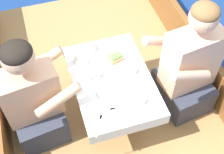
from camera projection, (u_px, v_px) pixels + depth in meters
ground_plane at (108, 118)px, 2.99m from camera, size 60.00×60.00×0.00m
boat_deck at (108, 108)px, 2.85m from camera, size 1.79×2.90×0.36m
gunwale_port at (0, 112)px, 2.42m from camera, size 0.06×2.90×0.35m
gunwale_starboard at (201, 62)px, 2.74m from camera, size 0.06×2.90×0.35m
cockpit_table at (112, 83)px, 2.33m from camera, size 0.57×0.83×0.43m
person_port at (33, 100)px, 2.23m from camera, size 0.56×0.50×0.94m
person_starboard at (188, 69)px, 2.38m from camera, size 0.56×0.50×1.02m
plate_sandwich at (115, 60)px, 2.40m from camera, size 0.20×0.20×0.01m
plate_bread at (107, 91)px, 2.22m from camera, size 0.16×0.16×0.01m
sandwich at (115, 58)px, 2.38m from camera, size 0.12×0.10×0.05m
bowl_port_near at (137, 97)px, 2.16m from camera, size 0.14×0.14×0.04m
bowl_starboard_near at (81, 59)px, 2.39m from camera, size 0.12×0.12×0.04m
coffee_cup_port at (96, 73)px, 2.28m from camera, size 0.10×0.07×0.06m
coffee_cup_starboard at (131, 71)px, 2.30m from camera, size 0.10×0.07×0.06m
tin_can at (92, 48)px, 2.45m from camera, size 0.07×0.07×0.05m
utensil_spoon_port at (129, 46)px, 2.50m from camera, size 0.16×0.08×0.01m
utensil_fork_starboard at (99, 124)px, 2.06m from camera, size 0.09×0.16×0.00m
utensil_fork_port at (120, 108)px, 2.13m from camera, size 0.17×0.03×0.00m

